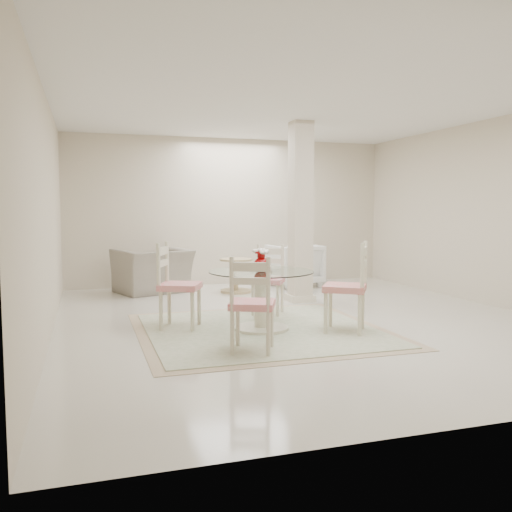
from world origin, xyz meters
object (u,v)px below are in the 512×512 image
object	(u,v)px
recliner_taupe	(153,271)
side_table	(236,277)
armchair_white	(294,265)
dining_table	(261,300)
dining_chair_east	(352,280)
dining_chair_south	(252,297)
red_vase	(261,260)
column	(301,212)
dining_chair_west	(174,279)
dining_chair_north	(269,274)

from	to	relation	value
recliner_taupe	side_table	size ratio (longest dim) A/B	1.97
recliner_taupe	armchair_white	bearing A→B (deg)	159.67
dining_table	dining_chair_east	world-z (taller)	dining_chair_east
dining_chair_south	armchair_white	size ratio (longest dim) A/B	1.24
red_vase	dining_chair_east	distance (m)	1.05
recliner_taupe	column	bearing A→B (deg)	123.15
red_vase	armchair_white	distance (m)	3.71
dining_chair_east	dining_chair_west	xyz separation A→B (m)	(-1.87, 0.82, -0.01)
red_vase	armchair_white	bearing A→B (deg)	62.49
dining_table	dining_chair_north	world-z (taller)	dining_chair_north
dining_table	dining_chair_east	distance (m)	1.05
dining_chair_south	recliner_taupe	world-z (taller)	dining_chair_south
column	dining_chair_north	bearing A→B (deg)	-133.82
dining_chair_north	recliner_taupe	size ratio (longest dim) A/B	0.91
dining_table	dining_chair_south	bearing A→B (deg)	-113.33
red_vase	recliner_taupe	xyz separation A→B (m)	(-0.85, 3.27, -0.46)
column	armchair_white	distance (m)	1.87
dining_chair_west	dining_chair_south	size ratio (longest dim) A/B	1.06
red_vase	dining_table	bearing A→B (deg)	161.57
armchair_white	recliner_taupe	bearing A→B (deg)	-7.82
side_table	armchair_white	bearing A→B (deg)	18.29
red_vase	side_table	bearing A→B (deg)	80.33
recliner_taupe	dining_chair_north	bearing A→B (deg)	98.03
red_vase	dining_chair_north	size ratio (longest dim) A/B	0.25
column	dining_chair_north	xyz separation A→B (m)	(-0.79, -0.82, -0.81)
red_vase	recliner_taupe	distance (m)	3.41
dining_chair_east	dining_chair_south	distance (m)	1.44
dining_chair_north	column	bearing A→B (deg)	76.14
dining_chair_north	dining_chair_west	size ratio (longest dim) A/B	0.91
armchair_white	dining_chair_north	bearing A→B (deg)	53.29
column	recliner_taupe	distance (m)	2.73
dining_chair_north	recliner_taupe	distance (m)	2.66
dining_chair_east	side_table	bearing A→B (deg)	-138.87
red_vase	recliner_taupe	size ratio (longest dim) A/B	0.23
recliner_taupe	dining_chair_west	bearing A→B (deg)	67.97
dining_chair_east	dining_chair_north	bearing A→B (deg)	-125.24
armchair_white	side_table	bearing A→B (deg)	10.56
red_vase	dining_chair_west	distance (m)	1.05
dining_chair_north	dining_chair_south	world-z (taller)	dining_chair_south
dining_chair_west	side_table	size ratio (longest dim) A/B	1.97
dining_table	red_vase	world-z (taller)	red_vase
recliner_taupe	side_table	bearing A→B (deg)	142.95
dining_chair_east	dining_chair_north	distance (m)	1.45
dining_chair_east	recliner_taupe	size ratio (longest dim) A/B	1.02
armchair_white	dining_chair_south	bearing A→B (deg)	55.65
dining_table	armchair_white	distance (m)	3.68
dining_table	dining_chair_west	distance (m)	1.05
recliner_taupe	side_table	xyz separation A→B (m)	(1.34, -0.40, -0.10)
dining_chair_north	dining_chair_east	bearing A→B (deg)	-38.67
dining_chair_north	armchair_white	size ratio (longest dim) A/B	1.20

